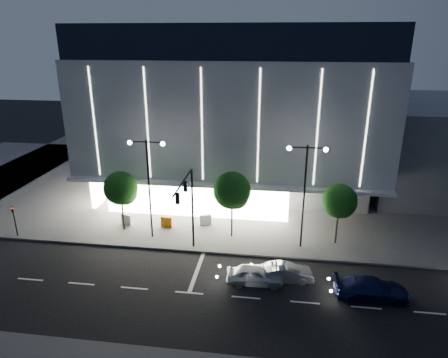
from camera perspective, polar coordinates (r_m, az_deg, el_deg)
ground at (r=30.82m, az=-8.13°, el=-13.89°), size 160.00×160.00×0.00m
sidewalk_museum at (r=51.49m, az=4.44°, el=0.53°), size 70.00×40.00×0.15m
museum at (r=47.73m, az=2.14°, el=10.45°), size 30.00×25.80×18.00m
annex_building at (r=53.29m, az=27.82°, el=4.46°), size 16.00×20.00×10.00m
traffic_mast at (r=31.07m, az=-5.15°, el=-2.94°), size 0.33×5.89×7.07m
street_lamp_west at (r=34.19m, az=-10.77°, el=0.60°), size 3.16×0.36×9.00m
street_lamp_east at (r=32.58m, az=11.50°, el=-0.42°), size 3.16×0.36×9.00m
ped_signal_far at (r=39.81m, az=-27.77°, el=-4.94°), size 0.22×0.24×3.00m
tree_left at (r=36.75m, az=-14.49°, el=-1.52°), size 3.02×3.02×5.72m
tree_mid at (r=34.21m, az=1.20°, el=-1.93°), size 3.25×3.25×6.15m
tree_right at (r=34.61m, az=16.18°, el=-3.29°), size 2.91×2.91×5.51m
car_lead at (r=29.72m, az=4.47°, el=-13.50°), size 4.23×1.90×1.41m
car_second at (r=30.28m, az=8.77°, el=-13.11°), size 4.15×1.92×1.32m
car_third at (r=29.95m, az=20.36°, el=-14.49°), size 5.13×2.29×1.46m
barrier_a at (r=37.74m, az=-8.19°, el=-6.09°), size 1.13×0.44×1.00m
barrier_b at (r=38.99m, az=-13.73°, el=-5.60°), size 1.12×0.61×1.00m
barrier_d at (r=37.81m, az=-2.64°, el=-5.85°), size 1.12×0.63×1.00m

